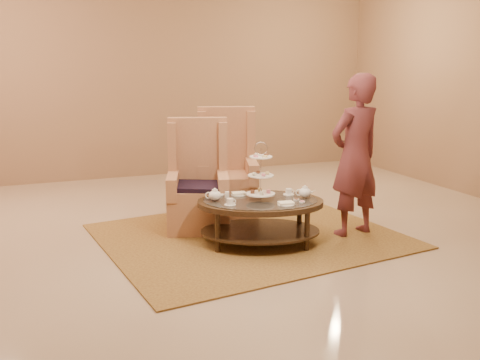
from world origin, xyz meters
name	(u,v)px	position (x,y,z in m)	size (l,w,h in m)	color
ground	(238,246)	(0.00, 0.00, 0.00)	(8.00, 8.00, 0.00)	tan
ceiling	(238,246)	(0.00, 0.00, 0.00)	(8.00, 8.00, 0.02)	beige
wall_back	(152,72)	(0.00, 4.00, 1.75)	(8.00, 0.04, 3.50)	#957051
rug	(249,236)	(0.23, 0.26, 0.01)	(3.41, 2.96, 0.02)	olive
tea_table	(260,208)	(0.24, -0.03, 0.41)	(1.55, 1.29, 1.11)	black
armchair_left	(198,192)	(-0.19, 0.80, 0.43)	(0.87, 0.89, 1.28)	tan
armchair_right	(227,179)	(0.34, 1.27, 0.46)	(0.92, 0.94, 1.36)	tan
person	(355,156)	(1.35, -0.09, 0.90)	(0.73, 0.54, 1.81)	brown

